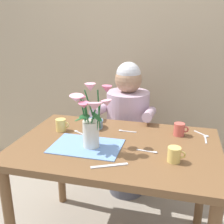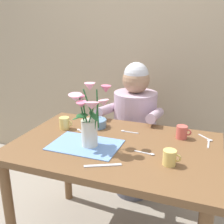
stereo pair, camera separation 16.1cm
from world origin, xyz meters
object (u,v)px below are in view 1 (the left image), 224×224
object	(u,v)px
seated_person	(127,132)
ceramic_mug	(174,155)
dinner_knife	(109,166)
ceramic_bowl	(93,123)
flower_vase	(91,118)
coffee_cup	(61,125)
tea_cup	(179,129)

from	to	relation	value
seated_person	ceramic_mug	bearing A→B (deg)	-64.13
seated_person	dinner_knife	world-z (taller)	seated_person
ceramic_bowl	ceramic_mug	world-z (taller)	ceramic_mug
dinner_knife	ceramic_mug	size ratio (longest dim) A/B	2.04
seated_person	flower_vase	world-z (taller)	seated_person
seated_person	flower_vase	xyz separation A→B (m)	(-0.07, -0.69, 0.36)
flower_vase	dinner_knife	distance (m)	0.30
flower_vase	ceramic_mug	size ratio (longest dim) A/B	3.88
seated_person	ceramic_bowl	xyz separation A→B (m)	(-0.16, -0.40, 0.21)
ceramic_mug	coffee_cup	bearing A→B (deg)	162.04
flower_vase	seated_person	bearing A→B (deg)	84.01
tea_cup	coffee_cup	bearing A→B (deg)	-171.19
dinner_knife	tea_cup	size ratio (longest dim) A/B	2.04
flower_vase	ceramic_mug	bearing A→B (deg)	-6.46
ceramic_mug	seated_person	bearing A→B (deg)	117.86
coffee_cup	ceramic_mug	distance (m)	0.78
coffee_cup	ceramic_bowl	bearing A→B (deg)	29.39
dinner_knife	coffee_cup	xyz separation A→B (m)	(-0.43, 0.37, 0.04)
ceramic_bowl	coffee_cup	distance (m)	0.22
ceramic_bowl	dinner_knife	bearing A→B (deg)	-63.19
seated_person	ceramic_mug	xyz separation A→B (m)	(0.39, -0.75, 0.22)
seated_person	coffee_cup	world-z (taller)	seated_person
coffee_cup	seated_person	bearing A→B (deg)	55.76
ceramic_bowl	ceramic_mug	size ratio (longest dim) A/B	1.46
tea_cup	ceramic_mug	size ratio (longest dim) A/B	1.00
seated_person	dinner_knife	distance (m)	0.90
seated_person	tea_cup	size ratio (longest dim) A/B	12.20
flower_vase	dinner_knife	size ratio (longest dim) A/B	1.90
seated_person	dinner_knife	bearing A→B (deg)	-86.55
flower_vase	coffee_cup	bearing A→B (deg)	145.54
dinner_knife	coffee_cup	size ratio (longest dim) A/B	2.04
seated_person	ceramic_mug	size ratio (longest dim) A/B	12.20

